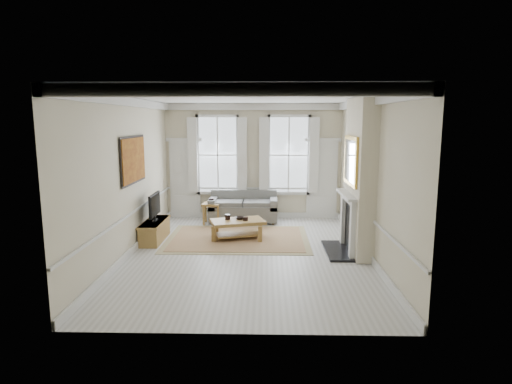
{
  "coord_description": "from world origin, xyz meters",
  "views": [
    {
      "loc": [
        0.39,
        -9.09,
        2.92
      ],
      "look_at": [
        0.15,
        0.82,
        1.25
      ],
      "focal_mm": 30.0,
      "sensor_mm": 36.0,
      "label": 1
    }
  ],
  "objects_px": {
    "sofa": "(243,209)",
    "side_table": "(212,207)",
    "tv_stand": "(155,231)",
    "coffee_table": "(238,223)"
  },
  "relations": [
    {
      "from": "sofa",
      "to": "tv_stand",
      "type": "height_order",
      "value": "sofa"
    },
    {
      "from": "side_table",
      "to": "coffee_table",
      "type": "height_order",
      "value": "side_table"
    },
    {
      "from": "coffee_table",
      "to": "tv_stand",
      "type": "relative_size",
      "value": 1.05
    },
    {
      "from": "sofa",
      "to": "side_table",
      "type": "xyz_separation_m",
      "value": [
        -0.89,
        -0.34,
        0.12
      ]
    },
    {
      "from": "coffee_table",
      "to": "tv_stand",
      "type": "bearing_deg",
      "value": 167.97
    },
    {
      "from": "coffee_table",
      "to": "side_table",
      "type": "bearing_deg",
      "value": 100.93
    },
    {
      "from": "sofa",
      "to": "side_table",
      "type": "relative_size",
      "value": 3.27
    },
    {
      "from": "sofa",
      "to": "tv_stand",
      "type": "xyz_separation_m",
      "value": [
        -2.07,
        -2.1,
        -0.12
      ]
    },
    {
      "from": "side_table",
      "to": "coffee_table",
      "type": "bearing_deg",
      "value": -61.89
    },
    {
      "from": "sofa",
      "to": "side_table",
      "type": "distance_m",
      "value": 0.96
    }
  ]
}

